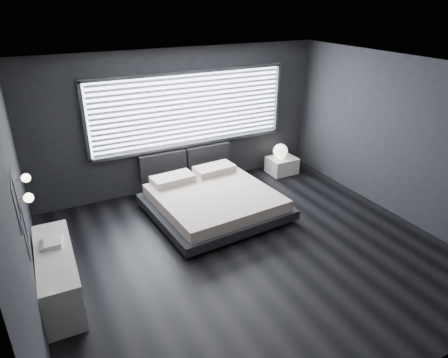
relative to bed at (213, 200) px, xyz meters
name	(u,v)px	position (x,y,z in m)	size (l,w,h in m)	color
room	(251,170)	(-0.03, -1.33, 1.13)	(6.04, 6.00, 2.80)	black
window	(191,110)	(0.17, 1.37, 1.34)	(4.14, 0.09, 1.52)	white
headboard	(186,161)	(0.00, 1.31, 0.30)	(1.96, 0.16, 0.52)	black
sconce_near	(28,198)	(-2.91, -1.28, 1.33)	(0.18, 0.11, 0.11)	silver
sconce_far	(26,178)	(-2.91, -0.68, 1.33)	(0.18, 0.11, 0.11)	silver
wall_art_upper	(16,202)	(-3.00, -1.88, 1.58)	(0.01, 0.48, 0.48)	#47474C
wall_art_lower	(25,231)	(-3.00, -1.63, 1.11)	(0.01, 0.48, 0.48)	#47474C
bed	(213,200)	(0.00, 0.00, 0.00)	(2.39, 2.30, 0.58)	black
nightstand	(282,165)	(2.18, 0.99, -0.09)	(0.61, 0.51, 0.36)	silver
orb_lamp	(280,151)	(2.14, 1.01, 0.25)	(0.32, 0.32, 0.32)	white
dresser	(58,274)	(-2.78, -1.06, 0.07)	(0.50, 1.67, 0.67)	silver
book_stack	(52,242)	(-2.77, -0.84, 0.43)	(0.30, 0.37, 0.07)	silver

